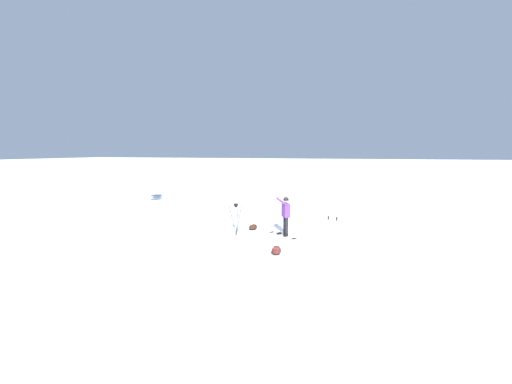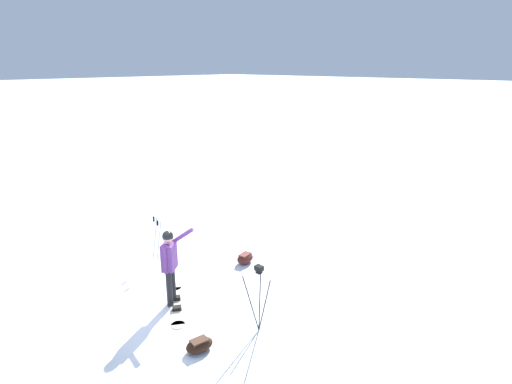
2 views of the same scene
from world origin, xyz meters
name	(u,v)px [view 1 (image 1 of 2)]	position (x,y,z in m)	size (l,w,h in m)	color
ground_plane	(280,233)	(0.00, 0.00, 0.00)	(300.00, 300.00, 0.00)	white
snowboarder	(286,212)	(-0.46, -0.35, 1.11)	(0.73, 0.59, 1.82)	black
snowboard	(282,235)	(-0.47, -0.21, 0.02)	(1.22, 1.60, 0.10)	beige
gear_bag_large	(276,250)	(-3.09, -0.54, 0.15)	(0.62, 0.45, 0.27)	#4C1E19
camera_tripod	(236,213)	(-1.02, 1.82, 1.04)	(0.63, 0.58, 1.47)	#262628
gear_bag_small	(253,227)	(0.22, 1.40, 0.12)	(0.61, 0.46, 0.24)	black
ski_poles	(332,227)	(-1.58, -2.46, 0.81)	(0.30, 0.45, 1.23)	gray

